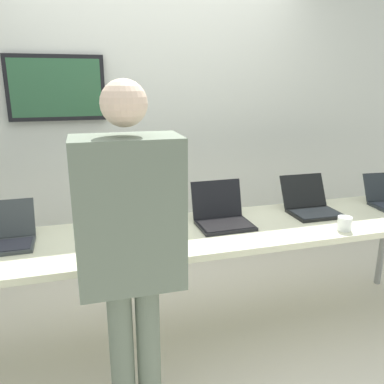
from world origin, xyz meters
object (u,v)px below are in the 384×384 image
laptop_station_2 (222,215)px  laptop_station_3 (311,205)px  workbench (191,238)px  laptop_station_1 (120,224)px  person (130,239)px  coffee_mug (344,224)px  laptop_station_0 (4,236)px

laptop_station_2 → laptop_station_3: (0.69, 0.04, -0.00)m
workbench → laptop_station_2: bearing=17.0°
laptop_station_1 → person: person is taller
coffee_mug → person: bearing=-164.9°
coffee_mug → laptop_station_3: bearing=91.5°
laptop_station_0 → coffee_mug: size_ratio=3.74×
laptop_station_0 → person: person is taller
workbench → coffee_mug: coffee_mug is taller
person → laptop_station_1: bearing=88.0°
laptop_station_2 → coffee_mug: 0.77m
laptop_station_0 → laptop_station_2: laptop_station_2 is taller
workbench → laptop_station_3: size_ratio=9.95×
laptop_station_2 → coffee_mug: size_ratio=3.98×
workbench → person: 0.82m
laptop_station_1 → person: (-0.02, -0.73, 0.20)m
laptop_station_2 → workbench: bearing=-163.0°
laptop_station_1 → laptop_station_3: bearing=0.3°
workbench → laptop_station_1: bearing=166.2°
laptop_station_1 → laptop_station_2: 0.66m
laptop_station_1 → laptop_station_2: size_ratio=1.05×
workbench → coffee_mug: bearing=-15.2°
laptop_station_3 → person: (-1.37, -0.73, 0.20)m
laptop_station_2 → laptop_station_3: bearing=3.6°
person → coffee_mug: person is taller
laptop_station_0 → coffee_mug: laptop_station_0 is taller
coffee_mug → laptop_station_0: bearing=170.1°
laptop_station_2 → laptop_station_3: size_ratio=0.95×
laptop_station_2 → person: person is taller
laptop_station_0 → workbench: bearing=-5.2°
laptop_station_1 → laptop_station_2: bearing=-3.1°
laptop_station_0 → person: 0.97m
laptop_station_1 → laptop_station_3: laptop_station_3 is taller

